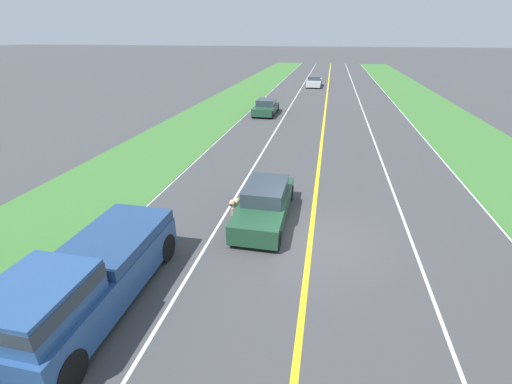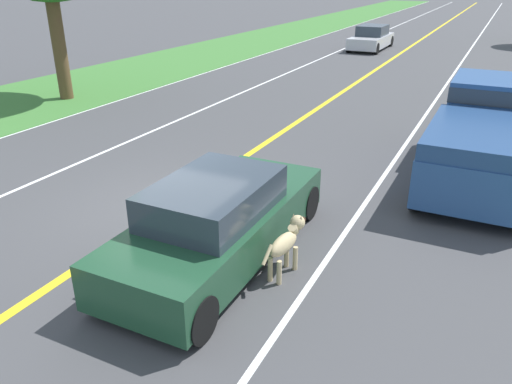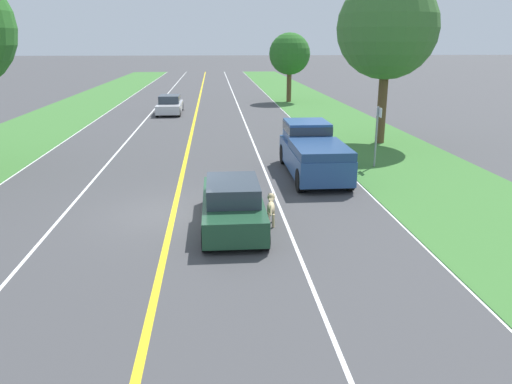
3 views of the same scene
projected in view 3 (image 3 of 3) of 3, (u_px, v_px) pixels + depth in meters
ground_plane at (173, 214)px, 16.01m from camera, size 400.00×400.00×0.00m
centre_divider_line at (173, 214)px, 16.01m from camera, size 0.18×160.00×0.01m
lane_edge_line_right at (385, 208)px, 16.58m from camera, size 0.14×160.00×0.01m
lane_dash_same_dir at (281, 211)px, 16.30m from camera, size 0.10×160.00×0.01m
lane_dash_oncoming at (61, 217)px, 15.73m from camera, size 0.10×160.00×0.01m
grass_verge_right at (472, 206)px, 16.82m from camera, size 6.00×160.00×0.03m
ego_car at (233, 204)px, 14.89m from camera, size 1.80×4.72×1.42m
dog at (271, 206)px, 15.06m from camera, size 0.34×1.24×0.88m
pickup_truck at (312, 150)px, 20.62m from camera, size 2.09×5.73×2.01m
oncoming_car at (170, 105)px, 38.45m from camera, size 1.82×4.58×1.39m
roadside_tree_right_near at (387, 29)px, 25.60m from camera, size 5.20×5.20×8.59m
roadside_tree_right_far at (290, 54)px, 44.84m from camera, size 3.70×3.70×6.15m
street_sign at (377, 129)px, 21.59m from camera, size 0.11×0.64×2.67m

